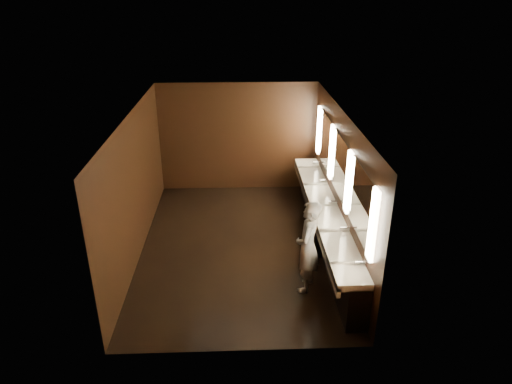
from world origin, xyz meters
TOP-DOWN VIEW (x-y plane):
  - floor at (0.00, 0.00)m, footprint 6.00×6.00m
  - ceiling at (0.00, 0.00)m, footprint 4.00×6.00m
  - wall_back at (0.00, 3.00)m, footprint 4.00×0.02m
  - wall_front at (0.00, -3.00)m, footprint 4.00×0.02m
  - wall_left at (-2.00, 0.00)m, footprint 0.02×6.00m
  - wall_right at (2.00, 0.00)m, footprint 0.02×6.00m
  - sink_counter at (1.79, 0.00)m, footprint 0.55×5.40m
  - mirror_band at (1.98, -0.00)m, footprint 0.06×5.03m
  - person at (1.18, -1.49)m, footprint 0.61×0.73m
  - trash_bin at (1.58, -0.36)m, footprint 0.42×0.42m

SIDE VIEW (x-z plane):
  - floor at x=0.00m, z-range 0.00..0.00m
  - trash_bin at x=1.58m, z-range 0.00..0.54m
  - sink_counter at x=1.79m, z-range -0.01..1.00m
  - person at x=1.18m, z-range 0.00..1.70m
  - wall_back at x=0.00m, z-range 0.00..2.80m
  - wall_front at x=0.00m, z-range 0.00..2.80m
  - wall_left at x=-2.00m, z-range 0.00..2.80m
  - wall_right at x=2.00m, z-range 0.00..2.80m
  - mirror_band at x=1.98m, z-range 1.17..2.32m
  - ceiling at x=0.00m, z-range 2.79..2.81m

